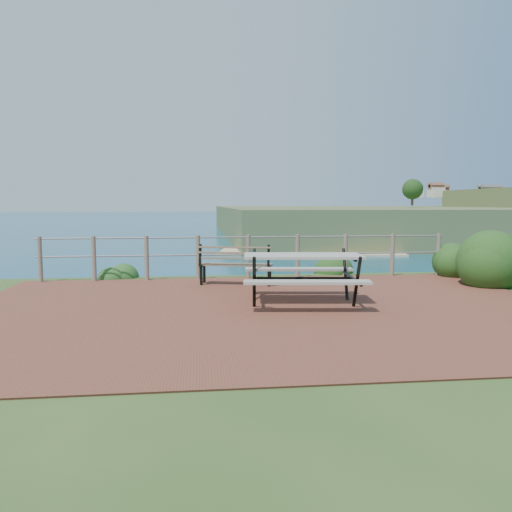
# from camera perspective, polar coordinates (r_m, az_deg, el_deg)

# --- Properties ---
(ground) EXTENTS (10.00, 7.00, 0.12)m
(ground) POSITION_cam_1_polar(r_m,az_deg,el_deg) (8.26, 1.45, -6.13)
(ground) COLOR brown
(ground) RESTS_ON ground
(ocean) EXTENTS (1200.00, 1200.00, 0.00)m
(ocean) POSITION_cam_1_polar(r_m,az_deg,el_deg) (208.01, -6.32, 5.53)
(ocean) COLOR #146978
(ocean) RESTS_ON ground
(safety_railing) EXTENTS (9.40, 0.10, 1.00)m
(safety_railing) POSITION_cam_1_polar(r_m,az_deg,el_deg) (11.46, -0.89, 0.19)
(safety_railing) COLOR #6B5B4C
(safety_railing) RESTS_ON ground
(picnic_table) EXTENTS (2.08, 1.73, 0.85)m
(picnic_table) POSITION_cam_1_polar(r_m,az_deg,el_deg) (8.64, 5.34, -1.99)
(picnic_table) COLOR #A5A094
(picnic_table) RESTS_ON ground
(park_bench) EXTENTS (1.60, 0.75, 0.88)m
(park_bench) POSITION_cam_1_polar(r_m,az_deg,el_deg) (10.57, -2.32, -0.28)
(park_bench) COLOR brown
(park_bench) RESTS_ON ground
(shrub_right_front) EXTENTS (1.55, 1.55, 2.19)m
(shrub_right_front) POSITION_cam_1_polar(r_m,az_deg,el_deg) (12.01, 25.57, -2.89)
(shrub_right_front) COLOR #144317
(shrub_right_front) RESTS_ON ground
(shrub_right_edge) EXTENTS (1.00, 1.00, 1.42)m
(shrub_right_edge) POSITION_cam_1_polar(r_m,az_deg,el_deg) (12.92, 22.19, -2.15)
(shrub_right_edge) COLOR #144317
(shrub_right_edge) RESTS_ON ground
(shrub_lip_west) EXTENTS (0.72, 0.72, 0.44)m
(shrub_lip_west) POSITION_cam_1_polar(r_m,az_deg,el_deg) (12.17, -15.83, -2.42)
(shrub_lip_west) COLOR #235720
(shrub_lip_west) RESTS_ON ground
(shrub_lip_east) EXTENTS (0.88, 0.88, 0.66)m
(shrub_lip_east) POSITION_cam_1_polar(r_m,az_deg,el_deg) (12.78, 9.45, -1.88)
(shrub_lip_east) COLOR #144317
(shrub_lip_east) RESTS_ON ground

